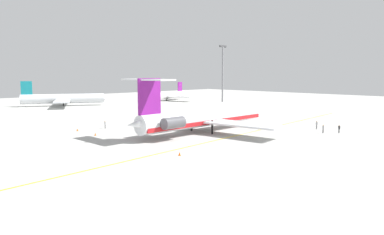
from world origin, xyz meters
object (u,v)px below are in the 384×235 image
(main_jetliner, at_px, (202,118))
(airliner_mid_left, at_px, (66,99))
(ground_crew_near_nose, at_px, (339,128))
(safety_cone_nose, at_px, (95,134))
(ground_crew_near_tail, at_px, (105,124))
(safety_cone_tail, at_px, (77,130))
(ground_crew_portside, at_px, (323,128))
(ground_crew_starboard, at_px, (317,124))
(safety_cone_wingtip, at_px, (180,154))
(light_mast, at_px, (223,71))
(airliner_mid_right, at_px, (166,95))

(main_jetliner, xyz_separation_m, airliner_mid_left, (7.95, 78.44, -0.35))
(ground_crew_near_nose, bearing_deg, safety_cone_nose, 132.65)
(main_jetliner, relative_size, ground_crew_near_nose, 22.70)
(ground_crew_near_tail, relative_size, safety_cone_tail, 3.10)
(airliner_mid_left, distance_m, ground_crew_near_tail, 62.78)
(ground_crew_portside, xyz_separation_m, ground_crew_starboard, (3.96, 3.39, 0.03))
(ground_crew_portside, relative_size, ground_crew_starboard, 0.98)
(safety_cone_nose, bearing_deg, airliner_mid_left, 68.80)
(ground_crew_near_nose, height_order, safety_cone_wingtip, ground_crew_near_nose)
(airliner_mid_left, relative_size, ground_crew_near_nose, 17.11)
(ground_crew_starboard, distance_m, safety_cone_wingtip, 38.88)
(safety_cone_nose, height_order, safety_cone_wingtip, same)
(safety_cone_tail, bearing_deg, ground_crew_portside, -47.58)
(ground_crew_near_tail, xyz_separation_m, safety_cone_tail, (-6.15, 0.93, -0.80))
(ground_crew_near_nose, relative_size, light_mast, 0.07)
(ground_crew_portside, bearing_deg, ground_crew_starboard, -114.45)
(ground_crew_near_tail, distance_m, safety_cone_nose, 9.44)
(ground_crew_starboard, xyz_separation_m, safety_cone_wingtip, (-38.81, 2.13, -0.88))
(airliner_mid_right, distance_m, safety_cone_wingtip, 108.44)
(airliner_mid_left, xyz_separation_m, ground_crew_portside, (9.00, -96.60, -1.61))
(safety_cone_tail, bearing_deg, ground_crew_near_nose, -47.23)
(ground_crew_starboard, bearing_deg, airliner_mid_right, 20.20)
(airliner_mid_right, bearing_deg, light_mast, 107.97)
(ground_crew_starboard, bearing_deg, safety_cone_wingtip, 126.25)
(airliner_mid_right, height_order, ground_crew_starboard, airliner_mid_right)
(main_jetliner, distance_m, ground_crew_starboard, 25.67)
(ground_crew_portside, height_order, ground_crew_starboard, ground_crew_starboard)
(safety_cone_wingtip, bearing_deg, airliner_mid_right, 50.67)
(airliner_mid_left, relative_size, safety_cone_nose, 53.26)
(safety_cone_nose, relative_size, light_mast, 0.02)
(airliner_mid_left, bearing_deg, safety_cone_nose, -82.99)
(ground_crew_near_nose, relative_size, ground_crew_portside, 0.96)
(ground_crew_starboard, xyz_separation_m, light_mast, (43.41, 64.51, 11.95))
(airliner_mid_right, distance_m, light_mast, 27.54)
(safety_cone_wingtip, bearing_deg, airliner_mid_left, 74.16)
(safety_cone_nose, bearing_deg, ground_crew_near_nose, -40.84)
(main_jetliner, height_order, ground_crew_near_tail, main_jetliner)
(ground_crew_portside, distance_m, light_mast, 83.65)
(main_jetliner, relative_size, safety_cone_tail, 70.62)
(airliner_mid_left, relative_size, light_mast, 1.23)
(ground_crew_near_nose, distance_m, light_mast, 84.13)
(main_jetliner, bearing_deg, ground_crew_near_nose, -47.25)
(ground_crew_starboard, distance_m, safety_cone_tail, 51.72)
(ground_crew_portside, height_order, safety_cone_tail, ground_crew_portside)
(main_jetliner, xyz_separation_m, airliner_mid_right, (50.82, 71.22, -0.71))
(airliner_mid_right, xyz_separation_m, safety_cone_tail, (-68.46, -51.51, -2.11))
(main_jetliner, relative_size, light_mast, 1.63)
(safety_cone_tail, xyz_separation_m, light_mast, (81.97, 30.04, 12.83))
(safety_cone_tail, bearing_deg, ground_crew_near_tail, -8.58)
(airliner_mid_left, relative_size, safety_cone_wingtip, 53.26)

